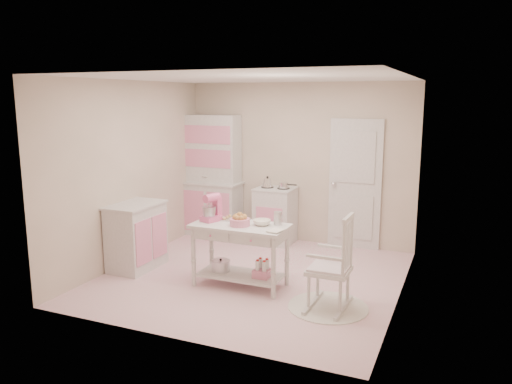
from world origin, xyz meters
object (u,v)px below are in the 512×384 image
stand_mixer (211,208)px  rocking_chair (329,261)px  stove (275,215)px  base_cabinet (136,236)px  hutch (211,176)px  bread_basket (240,222)px  work_table (240,255)px

stand_mixer → rocking_chair: bearing=11.3°
stove → base_cabinet: size_ratio=1.00×
hutch → base_cabinet: bearing=-94.2°
base_cabinet → stand_mixer: stand_mixer is taller
stand_mixer → bread_basket: stand_mixer is taller
work_table → base_cabinet: bearing=178.3°
hutch → work_table: 2.57m
hutch → stand_mixer: 2.25m
work_table → bread_basket: bearing=-68.2°
base_cabinet → rocking_chair: 2.84m
stand_mixer → base_cabinet: bearing=-161.3°
stove → base_cabinet: (-1.34, -1.91, 0.00)m
stove → work_table: stove is taller
bread_basket → hutch: bearing=126.0°
rocking_chair → bread_basket: rocking_chair is taller
rocking_chair → bread_basket: (-1.19, 0.18, 0.30)m
base_cabinet → work_table: (1.62, -0.05, -0.06)m
stove → base_cabinet: same height
hutch → work_table: hutch is taller
base_cabinet → rocking_chair: size_ratio=0.84×
base_cabinet → hutch: bearing=85.8°
rocking_chair → stand_mixer: bearing=172.4°
base_cabinet → stand_mixer: (1.20, -0.03, 0.51)m
stove → bread_basket: 2.06m
stove → rocking_chair: bearing=-55.9°
hutch → stove: bearing=-2.4°
bread_basket → base_cabinet: bearing=176.6°
hutch → stove: hutch is taller
rocking_chair → bread_basket: 1.24m
hutch → rocking_chair: hutch is taller
hutch → work_table: size_ratio=1.73×
stove → bread_basket: size_ratio=3.68×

